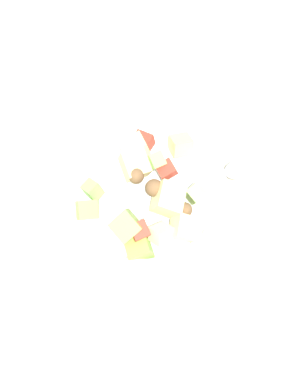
{
  "coord_description": "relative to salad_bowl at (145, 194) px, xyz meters",
  "views": [
    {
      "loc": [
        0.08,
        0.33,
        0.66
      ],
      "look_at": [
        -0.0,
        0.01,
        0.04
      ],
      "focal_mm": 45.05,
      "sensor_mm": 36.0,
      "label": 1
    }
  ],
  "objects": [
    {
      "name": "ground_plane",
      "position": [
        0.0,
        -0.01,
        -0.04
      ],
      "size": [
        2.4,
        2.4,
        0.0
      ],
      "primitive_type": "plane",
      "color": "silver"
    },
    {
      "name": "placemat",
      "position": [
        0.0,
        -0.01,
        -0.04
      ],
      "size": [
        0.49,
        0.32,
        0.01
      ],
      "primitive_type": "cube",
      "color": "#BCB299",
      "rests_on": "ground_plane"
    },
    {
      "name": "salad_bowl",
      "position": [
        0.0,
        0.0,
        0.0
      ],
      "size": [
        0.25,
        0.25,
        0.1
      ],
      "color": "white",
      "rests_on": "placemat"
    },
    {
      "name": "serving_spoon",
      "position": [
        -0.2,
        -0.03,
        -0.03
      ],
      "size": [
        0.19,
        0.05,
        0.01
      ],
      "color": "#B7B7BC",
      "rests_on": "placemat"
    }
  ]
}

